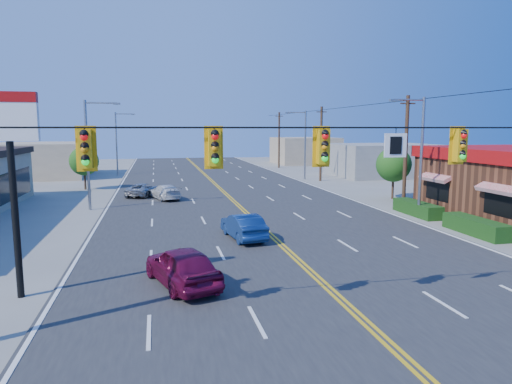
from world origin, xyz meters
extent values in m
plane|color=gray|center=(0.00, 0.00, 0.00)|extent=(160.00, 160.00, 0.00)
cube|color=#2D2D30|center=(0.00, 20.00, 0.03)|extent=(20.00, 120.00, 0.06)
cylinder|color=black|center=(0.00, 0.00, 6.00)|extent=(24.00, 0.05, 0.05)
cube|color=white|center=(1.20, 0.00, 5.45)|extent=(0.75, 0.04, 0.75)
cube|color=#D89E0C|center=(-8.00, 0.00, 5.42)|extent=(0.55, 0.34, 1.25)
cube|color=#D89E0C|center=(-4.50, 0.00, 5.42)|extent=(0.55, 0.34, 1.25)
cube|color=#D89E0C|center=(-1.20, 0.00, 5.42)|extent=(0.55, 0.34, 1.25)
cube|color=#D89E0C|center=(3.50, 0.00, 5.42)|extent=(0.55, 0.34, 1.25)
cube|color=#194214|center=(11.50, 12.00, 0.45)|extent=(1.20, 9.00, 0.90)
cylinder|color=black|center=(-11.00, 4.00, 3.00)|extent=(0.24, 0.24, 6.00)
cube|color=white|center=(-11.00, 4.00, 6.20)|extent=(1.90, 0.30, 1.30)
cylinder|color=gray|center=(11.00, 14.00, 4.00)|extent=(0.20, 0.20, 8.00)
cylinder|color=gray|center=(9.90, 14.00, 7.80)|extent=(2.20, 0.12, 0.12)
cube|color=gray|center=(8.80, 14.00, 7.75)|extent=(0.50, 0.25, 0.15)
cylinder|color=gray|center=(11.00, 38.00, 4.00)|extent=(0.20, 0.20, 8.00)
cylinder|color=gray|center=(9.90, 38.00, 7.80)|extent=(2.20, 0.12, 0.12)
cube|color=gray|center=(8.80, 38.00, 7.75)|extent=(0.50, 0.25, 0.15)
cylinder|color=gray|center=(-11.00, 22.00, 4.00)|extent=(0.20, 0.20, 8.00)
cylinder|color=gray|center=(-9.90, 22.00, 7.80)|extent=(2.20, 0.12, 0.12)
cube|color=gray|center=(-8.80, 22.00, 7.75)|extent=(0.50, 0.25, 0.15)
cylinder|color=gray|center=(-11.00, 48.00, 4.00)|extent=(0.20, 0.20, 8.00)
cylinder|color=gray|center=(-9.90, 48.00, 7.80)|extent=(2.20, 0.12, 0.12)
cube|color=gray|center=(-8.80, 48.00, 7.75)|extent=(0.50, 0.25, 0.15)
cylinder|color=#47301E|center=(12.20, 18.00, 4.20)|extent=(0.28, 0.28, 8.40)
cylinder|color=#47301E|center=(12.20, 36.00, 4.20)|extent=(0.28, 0.28, 8.40)
cylinder|color=#47301E|center=(12.20, 54.00, 4.20)|extent=(0.28, 0.28, 8.40)
cylinder|color=#47301E|center=(13.50, 22.00, 1.05)|extent=(0.20, 0.20, 2.10)
sphere|color=#235B19|center=(13.50, 22.00, 2.94)|extent=(2.94, 2.94, 2.94)
cylinder|color=#47301E|center=(-13.00, 34.00, 1.00)|extent=(0.20, 0.20, 2.00)
sphere|color=#235B19|center=(-13.00, 34.00, 2.80)|extent=(2.80, 2.80, 2.80)
cube|color=gray|center=(22.00, 40.00, 2.00)|extent=(12.00, 10.00, 4.00)
cube|color=tan|center=(-20.00, 48.00, 2.10)|extent=(11.00, 12.00, 4.20)
cube|color=tan|center=(19.00, 62.00, 2.20)|extent=(10.00, 10.00, 4.40)
imported|color=maroon|center=(-5.30, 3.86, 0.76)|extent=(3.06, 4.77, 1.51)
imported|color=navy|center=(-1.64, 10.65, 0.68)|extent=(1.99, 4.29, 1.36)
imported|color=silver|center=(-5.46, 25.72, 0.61)|extent=(2.90, 4.52, 1.22)
imported|color=#949598|center=(-7.34, 27.86, 0.57)|extent=(3.27, 4.52, 1.14)
camera|label=1|loc=(-6.15, -13.06, 5.98)|focal=32.00mm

